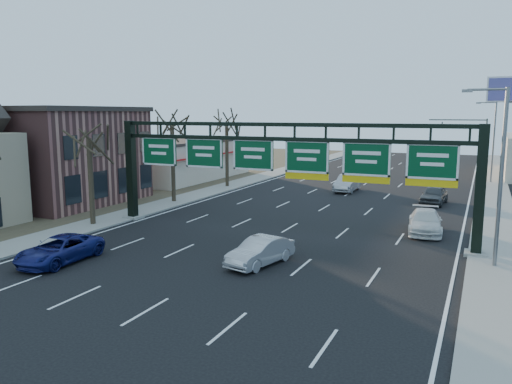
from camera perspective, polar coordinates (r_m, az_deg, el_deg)
The scene contains 19 objects.
ground at distance 25.47m, azimuth -4.22°, elevation -8.75°, with size 160.00×160.00×0.00m, color black.
sidewalk_left at distance 48.60m, azimuth -6.07°, elevation -0.15°, with size 3.00×120.00×0.12m, color gray.
sidewalk_right at distance 41.94m, azimuth 25.63°, elevation -2.47°, with size 3.00×120.00×0.12m, color gray.
dirt_strip_left at distance 55.77m, azimuth -16.92°, elevation 0.66°, with size 21.00×120.00×0.06m, color #473D2B.
lane_markings at distance 43.56m, azimuth 8.57°, elevation -1.34°, with size 21.60×120.00×0.01m, color white.
sign_gantry at distance 31.59m, azimuth 2.96°, elevation 3.31°, with size 24.60×1.20×7.20m.
brick_block at distance 46.45m, azimuth -21.26°, elevation 3.96°, with size 10.40×12.40×8.30m.
cream_strip at distance 60.47m, azimuth -8.84°, elevation 3.79°, with size 10.90×18.40×4.70m.
tree_gantry at distance 35.94m, azimuth -18.66°, elevation 7.52°, with size 3.60×3.60×8.48m.
tree_mid at distance 43.76m, azimuth -9.62°, elevation 9.02°, with size 3.60×3.60×9.24m.
tree_far at distance 52.34m, azimuth -3.38°, elevation 8.70°, with size 3.60×3.60×8.86m.
streetlight_near at distance 27.35m, azimuth 26.01°, elevation 2.48°, with size 2.15×0.22×9.00m.
streetlight_far at distance 61.27m, azimuth 25.42°, elevation 5.65°, with size 2.15×0.22×9.00m.
traffic_signal_mast at distance 76.49m, azimuth 20.23°, elevation 6.77°, with size 10.16×0.54×7.00m.
car_blue_suv at distance 28.25m, azimuth -21.53°, elevation -6.14°, with size 2.28×4.93×1.37m, color navy.
car_silver_sedan at distance 25.90m, azimuth 0.50°, elevation -6.80°, with size 1.49×4.27×1.41m, color #AEAFB3.
car_white_wagon at distance 34.52m, azimuth 18.78°, elevation -3.22°, with size 2.05×5.04×1.46m, color silver.
car_grey_far at distance 45.58m, azimuth 19.67°, elevation -0.31°, with size 1.86×4.63×1.58m, color #3F4244.
car_silver_distant at distance 50.74m, azimuth 10.41°, elevation 1.00°, with size 1.73×4.97×1.64m, color #A8A8AD.
Camera 1 is at (11.78, -21.21, 7.77)m, focal length 35.00 mm.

